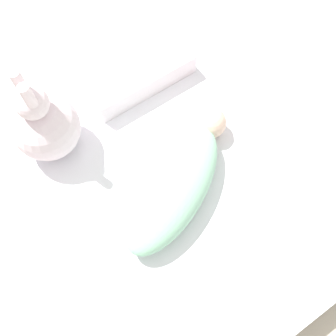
% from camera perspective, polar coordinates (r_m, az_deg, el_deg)
% --- Properties ---
extents(ground_plane, '(12.00, 12.00, 0.00)m').
position_cam_1_polar(ground_plane, '(1.46, -0.50, -0.31)').
color(ground_plane, '#B2A893').
extents(bed_mattress, '(1.36, 1.03, 0.14)m').
position_cam_1_polar(bed_mattress, '(1.40, -0.52, 0.78)').
color(bed_mattress, white).
rests_on(bed_mattress, ground_plane).
extents(swaddled_baby, '(0.40, 0.55, 0.13)m').
position_cam_1_polar(swaddled_baby, '(1.23, 1.14, -1.91)').
color(swaddled_baby, '#99D6B2').
rests_on(swaddled_baby, bed_mattress).
extents(pillow, '(0.31, 0.39, 0.09)m').
position_cam_1_polar(pillow, '(1.49, -5.86, 15.27)').
color(pillow, white).
rests_on(pillow, bed_mattress).
extents(bunny_plush, '(0.22, 0.22, 0.36)m').
position_cam_1_polar(bunny_plush, '(1.30, -17.47, 6.02)').
color(bunny_plush, silver).
rests_on(bunny_plush, bed_mattress).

